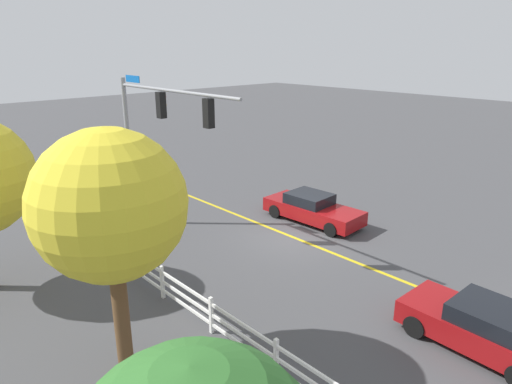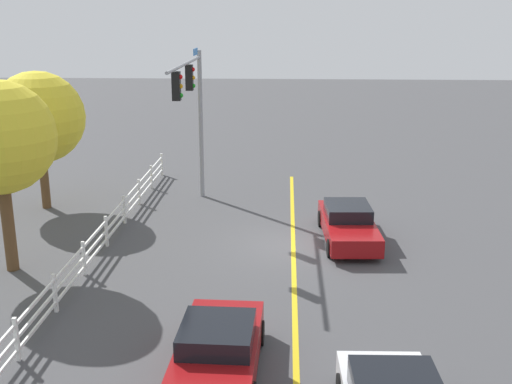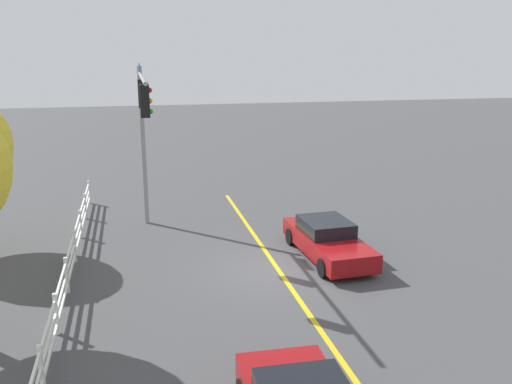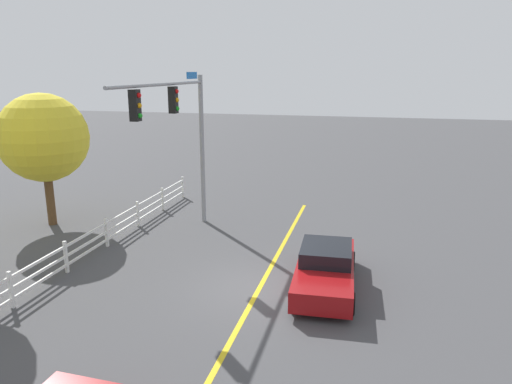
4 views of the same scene
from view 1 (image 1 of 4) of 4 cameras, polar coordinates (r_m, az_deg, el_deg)
ground_plane at (r=19.78m, az=4.72°, el=-5.71°), size 120.00×120.00×0.00m
lane_center_stripe at (r=17.62m, az=14.49°, el=-9.36°), size 28.00×0.16×0.01m
signal_assembly at (r=18.81m, az=-12.71°, el=7.91°), size 7.72×0.38×6.75m
car_0 at (r=14.20m, az=26.45°, el=-14.89°), size 4.13×2.04×1.37m
car_1 at (r=21.38m, az=7.09°, el=-2.08°), size 4.85×2.07×1.34m
white_rail_fence at (r=13.47m, az=-5.66°, el=-15.07°), size 26.10×0.10×1.15m
tree_1 at (r=10.89m, az=-17.92°, el=-1.73°), size 3.60×3.60×6.25m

